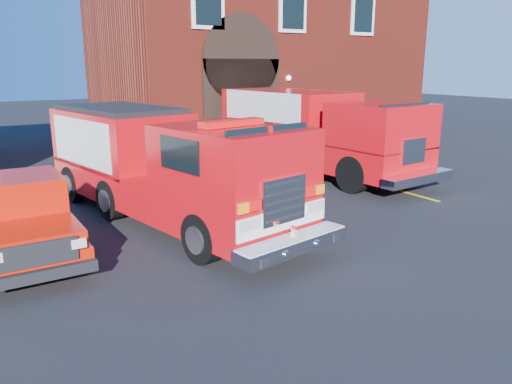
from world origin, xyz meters
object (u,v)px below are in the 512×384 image
fire_station (252,55)px  secondary_truck (314,129)px  pickup_truck (18,216)px  fire_engine (164,164)px

fire_station → secondary_truck: 10.23m
fire_station → pickup_truck: bearing=-136.1°
fire_station → pickup_truck: fire_station is taller
pickup_truck → fire_station: bearing=43.9°
pickup_truck → secondary_truck: 10.58m
fire_engine → secondary_truck: (6.67, 2.63, 0.15)m
pickup_truck → secondary_truck: secondary_truck is taller
secondary_truck → fire_station: bearing=72.0°
secondary_truck → pickup_truck: bearing=-162.3°
fire_station → pickup_truck: (-13.10, -12.59, -3.47)m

